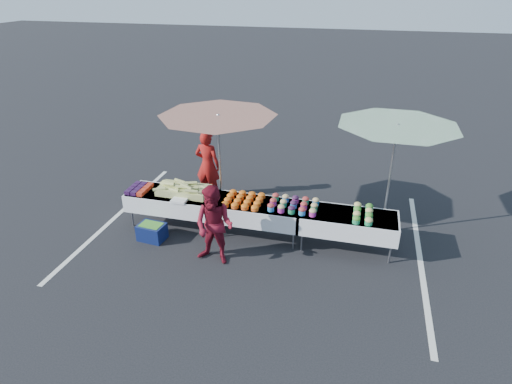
% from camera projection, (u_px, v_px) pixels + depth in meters
% --- Properties ---
extents(ground, '(80.00, 80.00, 0.00)m').
position_uv_depth(ground, '(256.00, 235.00, 8.78)').
color(ground, black).
extents(stripe_left, '(0.10, 5.00, 0.00)m').
position_uv_depth(stripe_left, '(117.00, 216.00, 9.50)').
color(stripe_left, silver).
rests_on(stripe_left, ground).
extents(stripe_right, '(0.10, 5.00, 0.00)m').
position_uv_depth(stripe_right, '(420.00, 258.00, 8.07)').
color(stripe_right, silver).
rests_on(stripe_right, ground).
extents(table_left, '(1.86, 0.81, 0.75)m').
position_uv_depth(table_left, '(173.00, 200.00, 8.92)').
color(table_left, white).
rests_on(table_left, ground).
extents(table_center, '(1.86, 0.81, 0.75)m').
position_uv_depth(table_center, '(256.00, 211.00, 8.52)').
color(table_center, white).
rests_on(table_center, ground).
extents(table_right, '(1.86, 0.81, 0.75)m').
position_uv_depth(table_right, '(348.00, 222.00, 8.12)').
color(table_right, white).
rests_on(table_right, ground).
extents(berry_punnets, '(0.40, 0.54, 0.08)m').
position_uv_depth(berry_punnets, '(139.00, 189.00, 8.93)').
color(berry_punnets, black).
rests_on(berry_punnets, table_left).
extents(corn_pile, '(1.16, 0.57, 0.26)m').
position_uv_depth(corn_pile, '(183.00, 190.00, 8.79)').
color(corn_pile, tan).
rests_on(corn_pile, table_left).
extents(plastic_bags, '(0.30, 0.25, 0.05)m').
position_uv_depth(plastic_bags, '(179.00, 200.00, 8.51)').
color(plastic_bags, white).
rests_on(plastic_bags, table_left).
extents(carrot_bowls, '(0.75, 0.69, 0.11)m').
position_uv_depth(carrot_bowls, '(244.00, 200.00, 8.47)').
color(carrot_bowls, '#CE4F16').
rests_on(carrot_bowls, table_center).
extents(potato_cups, '(0.94, 0.58, 0.16)m').
position_uv_depth(potato_cups, '(294.00, 204.00, 8.24)').
color(potato_cups, '#2A7DC7').
rests_on(potato_cups, table_right).
extents(bean_baskets, '(0.36, 0.68, 0.15)m').
position_uv_depth(bean_baskets, '(363.00, 213.00, 7.94)').
color(bean_baskets, '#228952').
rests_on(bean_baskets, table_right).
extents(vendor, '(0.65, 0.46, 1.67)m').
position_uv_depth(vendor, '(208.00, 165.00, 9.95)').
color(vendor, maroon).
rests_on(vendor, ground).
extents(customer, '(0.81, 0.67, 1.53)m').
position_uv_depth(customer, '(214.00, 226.00, 7.66)').
color(customer, maroon).
rests_on(customer, ground).
extents(umbrella_left, '(2.91, 2.91, 2.39)m').
position_uv_depth(umbrella_left, '(218.00, 125.00, 8.35)').
color(umbrella_left, black).
rests_on(umbrella_left, ground).
extents(umbrella_right, '(2.99, 2.99, 2.34)m').
position_uv_depth(umbrella_right, '(396.00, 135.00, 7.96)').
color(umbrella_right, black).
rests_on(umbrella_right, ground).
extents(storage_bin, '(0.56, 0.43, 0.34)m').
position_uv_depth(storage_bin, '(152.00, 231.00, 8.59)').
color(storage_bin, '#0E1948').
rests_on(storage_bin, ground).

